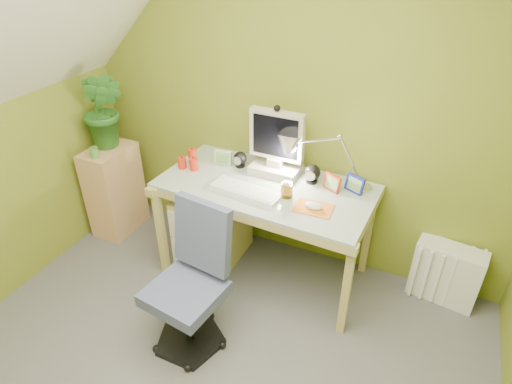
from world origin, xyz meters
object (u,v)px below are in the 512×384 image
at_px(desk_lamp, 343,149).
at_px(side_ledge, 115,190).
at_px(monitor, 277,140).
at_px(task_chair, 185,293).
at_px(radiator, 446,273).
at_px(potted_plant, 104,110).
at_px(desk, 265,230).

xyz_separation_m(desk_lamp, side_ledge, (-1.82, -0.18, -0.67)).
height_order(monitor, task_chair, monitor).
distance_m(task_chair, radiator, 1.78).
height_order(potted_plant, task_chair, potted_plant).
xyz_separation_m(desk, side_ledge, (-1.37, 0.00, -0.01)).
bearing_deg(desk_lamp, radiator, 1.41).
height_order(side_ledge, potted_plant, potted_plant).
bearing_deg(side_ledge, desk_lamp, 5.51).
distance_m(desk, radiator, 1.28).
distance_m(desk, desk_lamp, 0.82).
bearing_deg(task_chair, side_ledge, 153.88).
distance_m(desk_lamp, side_ledge, 1.95).
relative_size(task_chair, radiator, 1.92).
bearing_deg(task_chair, desk_lamp, 65.30).
bearing_deg(radiator, desk, -159.40).
xyz_separation_m(monitor, desk_lamp, (0.45, 0.00, 0.02)).
bearing_deg(potted_plant, task_chair, -35.41).
xyz_separation_m(desk, radiator, (1.24, 0.27, -0.17)).
xyz_separation_m(side_ledge, radiator, (2.61, 0.27, -0.16)).
bearing_deg(monitor, desk_lamp, 0.98).
xyz_separation_m(monitor, potted_plant, (-1.37, -0.13, 0.04)).
height_order(desk, potted_plant, potted_plant).
xyz_separation_m(task_chair, radiator, (1.41, 1.07, -0.20)).
bearing_deg(radiator, desk_lamp, -165.18).
xyz_separation_m(side_ledge, task_chair, (1.20, -0.80, 0.04)).
height_order(desk_lamp, potted_plant, potted_plant).
bearing_deg(side_ledge, potted_plant, 90.00).
relative_size(monitor, desk_lamp, 0.91).
xyz_separation_m(side_ledge, potted_plant, (0.00, 0.05, 0.68)).
height_order(desk_lamp, side_ledge, desk_lamp).
bearing_deg(desk, radiator, 15.25).
distance_m(desk, task_chair, 0.82).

